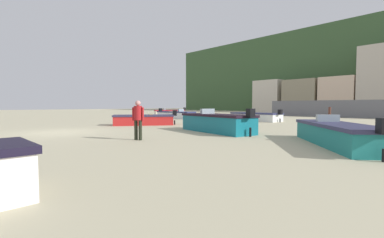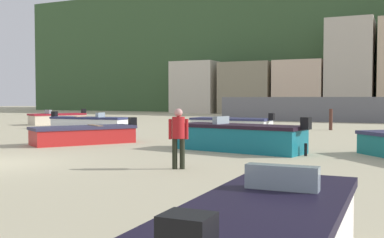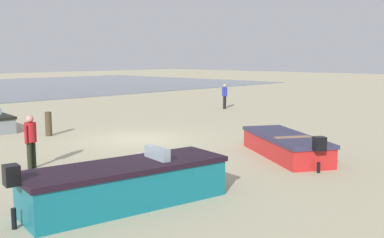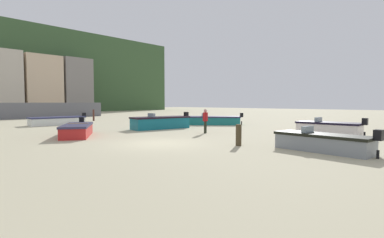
# 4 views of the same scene
# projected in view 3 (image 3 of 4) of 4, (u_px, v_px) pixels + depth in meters

# --- Properties ---
(ground_plane) EXTENTS (160.00, 160.00, 0.00)m
(ground_plane) POSITION_uv_depth(u_px,v_px,m) (139.00, 139.00, 18.34)
(ground_plane) COLOR #B5AC8A
(boat_teal_0) EXTENTS (5.02, 2.34, 1.28)m
(boat_teal_0) POSITION_uv_depth(u_px,v_px,m) (127.00, 184.00, 10.10)
(boat_teal_0) COLOR #12687A
(boat_teal_0) RESTS_ON ground
(boat_red_4) EXTENTS (3.58, 4.37, 1.06)m
(boat_red_4) POSITION_uv_depth(u_px,v_px,m) (285.00, 145.00, 15.08)
(boat_red_4) COLOR red
(boat_red_4) RESTS_ON ground
(mooring_post_near_water) EXTENTS (0.28, 0.28, 1.03)m
(mooring_post_near_water) POSITION_uv_depth(u_px,v_px,m) (48.00, 124.00, 19.04)
(mooring_post_near_water) COLOR #443824
(mooring_post_near_water) RESTS_ON ground
(beach_walker_foreground) EXTENTS (0.51, 0.46, 1.62)m
(beach_walker_foreground) POSITION_uv_depth(u_px,v_px,m) (31.00, 137.00, 13.35)
(beach_walker_foreground) COLOR black
(beach_walker_foreground) RESTS_ON ground
(beach_walker_distant) EXTENTS (0.53, 0.43, 1.62)m
(beach_walker_distant) POSITION_uv_depth(u_px,v_px,m) (225.00, 94.00, 29.05)
(beach_walker_distant) COLOR black
(beach_walker_distant) RESTS_ON ground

